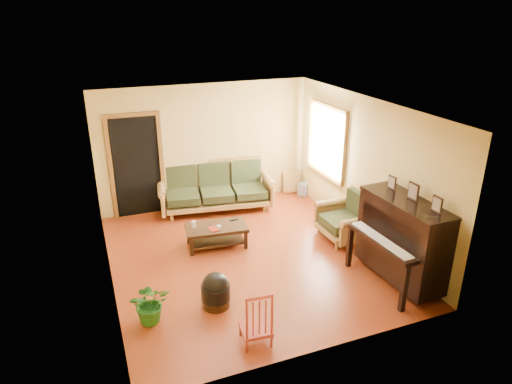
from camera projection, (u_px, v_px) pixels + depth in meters
name	position (u px, v px, depth m)	size (l,w,h in m)	color
floor	(248.00, 257.00, 7.89)	(5.00, 5.00, 0.00)	#601E0C
doorway	(137.00, 167.00, 9.15)	(1.08, 0.16, 2.05)	black
window	(327.00, 141.00, 9.19)	(0.12, 1.36, 1.46)	white
sofa	(216.00, 188.00, 9.54)	(2.34, 0.98, 1.00)	olive
coffee_table	(217.00, 236.00, 8.18)	(1.08, 0.59, 0.39)	black
armchair	(344.00, 216.00, 8.33)	(0.89, 0.93, 0.93)	olive
piano	(404.00, 241.00, 6.99)	(0.91, 1.54, 1.36)	black
footstool	(216.00, 294.00, 6.53)	(0.42, 0.42, 0.40)	black
red_chair	(256.00, 316.00, 5.75)	(0.37, 0.41, 0.80)	maroon
leaning_frame	(292.00, 182.00, 10.51)	(0.41, 0.09, 0.54)	#BD843F
ceramic_crock	(302.00, 189.00, 10.41)	(0.22, 0.22, 0.28)	#33599A
potted_plant	(151.00, 303.00, 6.16)	(0.54, 0.47, 0.60)	#1B5518
book	(210.00, 230.00, 7.95)	(0.16, 0.21, 0.02)	maroon
candle	(194.00, 224.00, 8.04)	(0.07, 0.07, 0.12)	white
glass_jar	(219.00, 227.00, 8.01)	(0.09, 0.09, 0.06)	silver
remote	(234.00, 220.00, 8.34)	(0.16, 0.04, 0.02)	black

